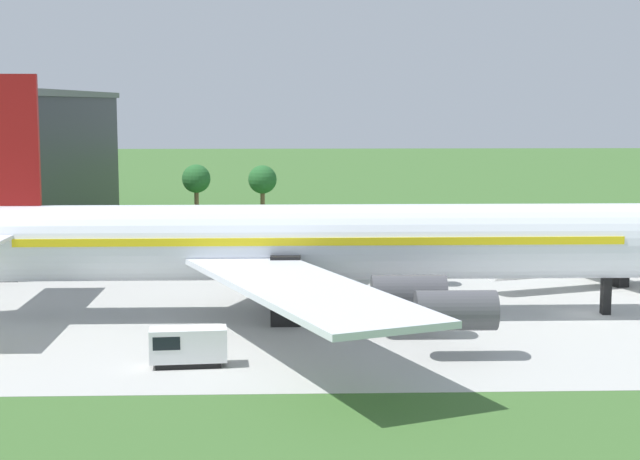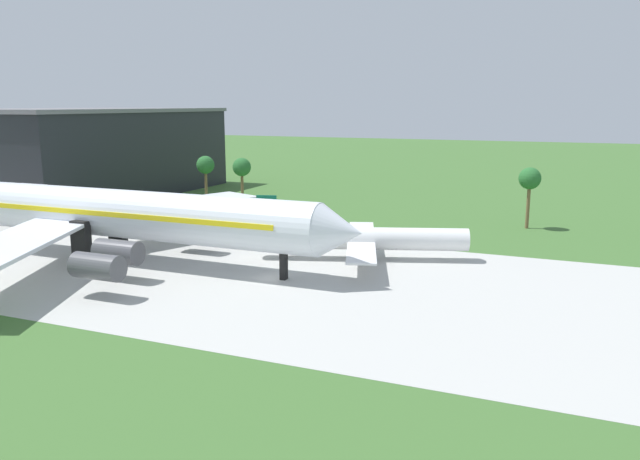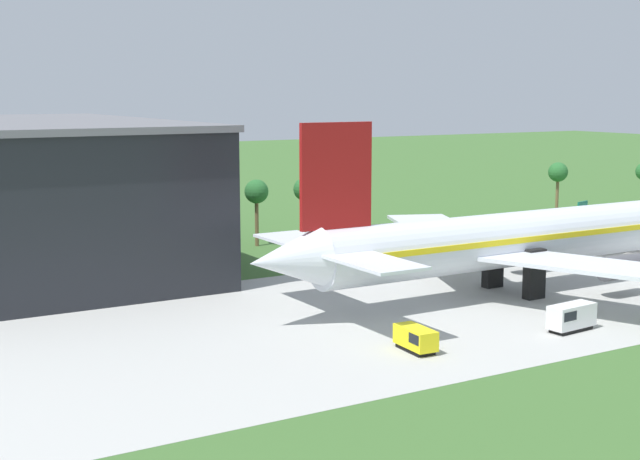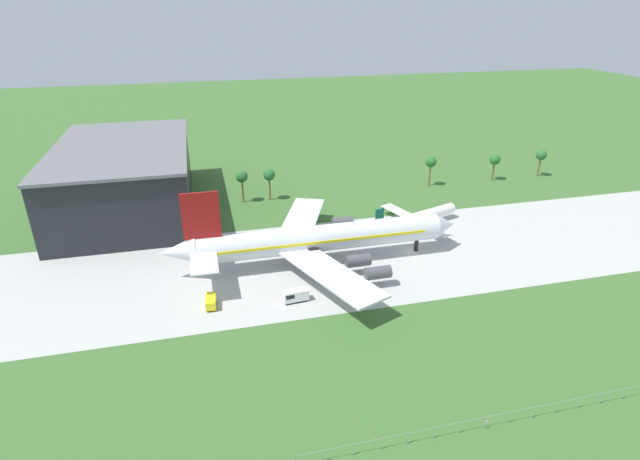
# 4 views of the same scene
# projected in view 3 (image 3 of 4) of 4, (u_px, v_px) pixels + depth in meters

# --- Properties ---
(jet_airliner) EXTENTS (70.25, 58.03, 20.04)m
(jet_airliner) POSITION_uv_depth(u_px,v_px,m) (524.00, 239.00, 102.69)
(jet_airliner) COLOR silver
(jet_airliner) RESTS_ON ground_plane
(regional_aircraft) EXTENTS (27.34, 24.89, 8.44)m
(regional_aircraft) POSITION_uv_depth(u_px,v_px,m) (618.00, 232.00, 129.43)
(regional_aircraft) COLOR white
(regional_aircraft) RESTS_ON ground_plane
(baggage_tug) EXTENTS (5.34, 2.45, 2.65)m
(baggage_tug) POSITION_uv_depth(u_px,v_px,m) (570.00, 317.00, 86.20)
(baggage_tug) COLOR black
(baggage_tug) RESTS_ON ground_plane
(fuel_truck) EXTENTS (2.28, 4.64, 2.17)m
(fuel_truck) POSITION_uv_depth(u_px,v_px,m) (417.00, 339.00, 79.47)
(fuel_truck) COLOR black
(fuel_truck) RESTS_ON ground_plane
(terminal_building) EXTENTS (36.72, 61.20, 19.26)m
(terminal_building) POSITION_uv_depth(u_px,v_px,m) (20.00, 193.00, 118.50)
(terminal_building) COLOR black
(terminal_building) RESTS_ON ground_plane
(palm_tree_row) EXTENTS (107.35, 3.60, 10.10)m
(palm_tree_row) POSITION_uv_depth(u_px,v_px,m) (517.00, 178.00, 158.90)
(palm_tree_row) COLOR brown
(palm_tree_row) RESTS_ON ground_plane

